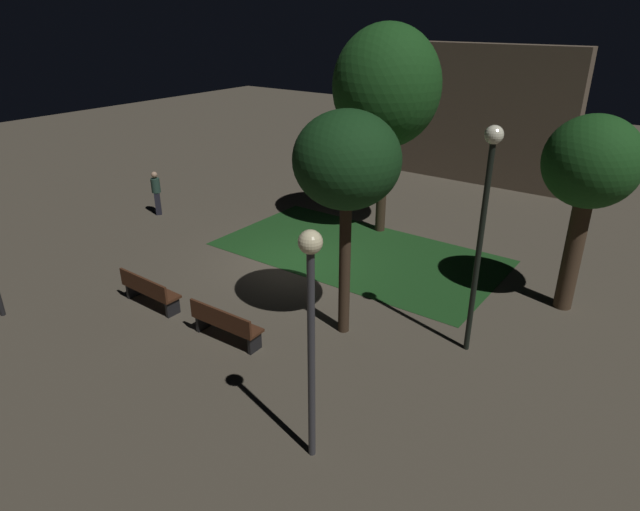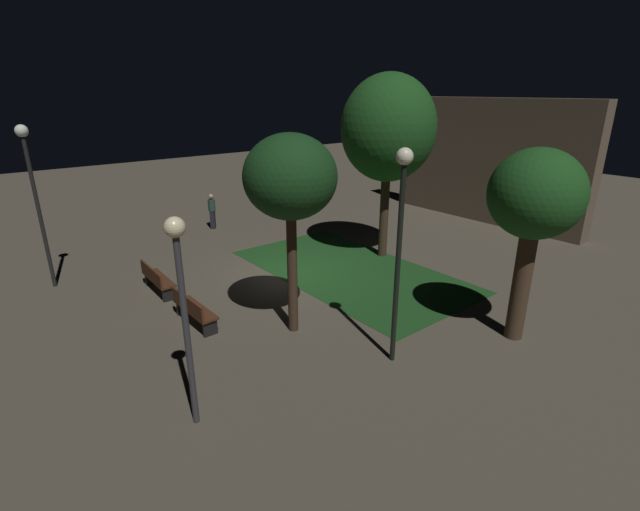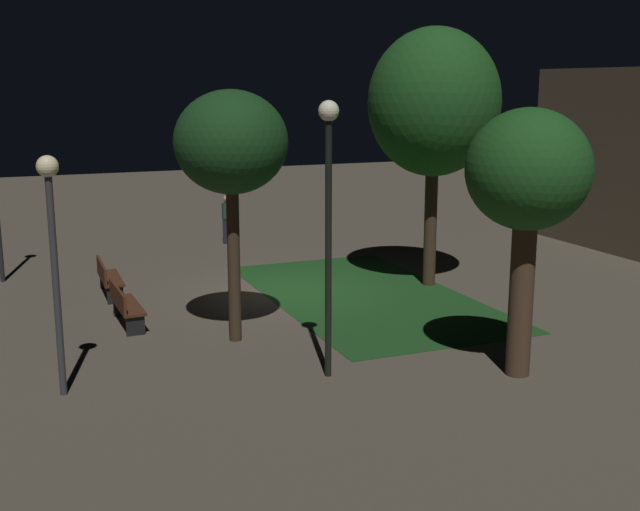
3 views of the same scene
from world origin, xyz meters
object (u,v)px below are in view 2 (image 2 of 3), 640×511
object	(u,v)px
tree_right_canopy	(535,199)
bench_front_right	(156,279)
lamp_post_near_wall	(400,225)
lamp_post_plaza_west	(33,182)
pedestrian	(212,210)
tree_tall_center	(388,129)
tree_back_right	(290,179)
bench_near_trees	(193,309)
lamp_post_path_center	(182,288)

from	to	relation	value
tree_right_canopy	bench_front_right	bearing A→B (deg)	-143.87
lamp_post_near_wall	lamp_post_plaza_west	bearing A→B (deg)	-151.36
lamp_post_near_wall	pedestrian	size ratio (longest dim) A/B	3.07
pedestrian	tree_tall_center	bearing A→B (deg)	24.66
lamp_post_plaza_west	tree_back_right	bearing A→B (deg)	31.41
bench_front_right	tree_tall_center	size ratio (longest dim) A/B	0.27
tree_back_right	lamp_post_plaza_west	bearing A→B (deg)	-148.59
tree_tall_center	lamp_post_near_wall	xyz separation A→B (m)	(5.20, -5.07, -1.40)
tree_back_right	lamp_post_near_wall	size ratio (longest dim) A/B	1.03
tree_back_right	pedestrian	size ratio (longest dim) A/B	3.17
pedestrian	tree_right_canopy	bearing A→B (deg)	6.52
bench_front_right	bench_near_trees	size ratio (longest dim) A/B	1.00
tree_tall_center	pedestrian	bearing A→B (deg)	-155.34
lamp_post_plaza_west	tree_right_canopy	bearing A→B (deg)	37.88
tree_tall_center	tree_right_canopy	world-z (taller)	tree_tall_center
tree_back_right	pedestrian	world-z (taller)	tree_back_right
tree_back_right	lamp_post_path_center	xyz separation A→B (m)	(1.75, -3.56, -1.21)
bench_front_right	bench_near_trees	world-z (taller)	same
bench_front_right	tree_back_right	xyz separation A→B (m)	(4.59, 1.96, 3.55)
bench_near_trees	tree_back_right	world-z (taller)	tree_back_right
tree_right_canopy	tree_back_right	bearing A→B (deg)	-132.57
tree_tall_center	lamp_post_plaza_west	bearing A→B (deg)	-113.96
lamp_post_near_wall	bench_front_right	bearing A→B (deg)	-157.87
tree_back_right	lamp_post_near_wall	bearing A→B (deg)	20.33
lamp_post_plaza_west	pedestrian	size ratio (longest dim) A/B	3.16
tree_back_right	lamp_post_plaza_west	xyz separation A→B (m)	(-7.20, -4.40, -0.63)
tree_tall_center	tree_back_right	xyz separation A→B (m)	(2.56, -6.05, -0.69)
tree_tall_center	lamp_post_path_center	xyz separation A→B (m)	(4.31, -9.61, -1.90)
tree_tall_center	tree_back_right	size ratio (longest dim) A/B	1.29
pedestrian	bench_front_right	bearing A→B (deg)	-40.39
tree_right_canopy	lamp_post_plaza_west	size ratio (longest dim) A/B	0.95
lamp_post_plaza_west	pedestrian	bearing A→B (deg)	111.68
tree_right_canopy	lamp_post_path_center	distance (m)	8.11
lamp_post_path_center	pedestrian	xyz separation A→B (m)	(-11.74, 6.20, -1.97)
bench_front_right	lamp_post_near_wall	bearing A→B (deg)	22.13
pedestrian	lamp_post_plaza_west	bearing A→B (deg)	-68.32
lamp_post_plaza_west	lamp_post_near_wall	world-z (taller)	lamp_post_plaza_west
bench_front_right	bench_near_trees	xyz separation A→B (m)	(2.69, 0.00, 0.00)
tree_right_canopy	lamp_post_near_wall	size ratio (longest dim) A/B	0.98
lamp_post_path_center	lamp_post_near_wall	world-z (taller)	lamp_post_near_wall
lamp_post_near_wall	lamp_post_path_center	bearing A→B (deg)	-101.07
lamp_post_plaza_west	lamp_post_path_center	distance (m)	9.01
bench_front_right	lamp_post_plaza_west	xyz separation A→B (m)	(-2.61, -2.43, 2.92)
lamp_post_path_center	pedestrian	bearing A→B (deg)	152.18
lamp_post_plaza_west	lamp_post_near_wall	bearing A→B (deg)	28.64
tree_right_canopy	lamp_post_near_wall	xyz separation A→B (m)	(-1.23, -3.24, -0.32)
tree_right_canopy	lamp_post_plaza_west	xyz separation A→B (m)	(-11.07, -8.61, -0.23)
bench_near_trees	tree_back_right	xyz separation A→B (m)	(1.90, 1.96, 3.55)
bench_front_right	lamp_post_path_center	world-z (taller)	lamp_post_path_center
tree_back_right	lamp_post_plaza_west	size ratio (longest dim) A/B	1.00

